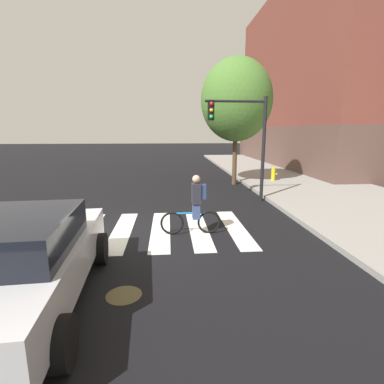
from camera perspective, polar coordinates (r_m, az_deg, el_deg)
The scene contains 9 objects.
ground_plane at distance 8.84m, azimuth -13.79°, elevation -7.44°, with size 120.00×120.00×0.00m, color black.
crosswalk_stripes at distance 8.94m, azimuth -17.10°, elevation -7.38°, with size 8.41×3.54×0.01m.
manhole_cover at distance 5.64m, azimuth -13.20°, elevation -19.05°, with size 0.64×0.64×0.01m, color #473D1E.
sedan_near at distance 5.56m, azimuth -30.28°, elevation -11.55°, with size 2.39×4.71×1.59m.
cyclist at distance 8.14m, azimuth 0.60°, elevation -2.57°, with size 1.71×0.36×1.69m.
traffic_light_near at distance 11.96m, azimuth 10.14°, elevation 11.65°, with size 2.47×0.28×4.20m.
fire_hydrant at distance 16.87m, azimuth 15.64°, elevation 3.48°, with size 0.33×0.22×0.78m.
street_tree_near at distance 15.92m, azimuth 8.71°, elevation 17.36°, with size 3.68×3.68×6.55m.
corner_building at distance 30.02m, azimuth 32.32°, elevation 17.79°, with size 17.60×20.13×13.82m.
Camera 1 is at (1.42, -8.24, 2.88)m, focal length 27.22 mm.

